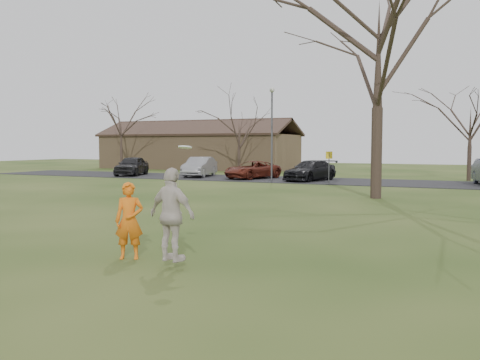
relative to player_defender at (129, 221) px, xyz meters
The scene contains 13 objects.
ground 1.21m from the player_defender, ahead, with size 120.00×120.00×0.00m, color #1E380F.
parking_strip 24.99m from the player_defender, 88.02° to the left, with size 62.00×6.50×0.04m, color black.
player_defender is the anchor object (origin of this frame).
car_0 30.35m from the player_defender, 126.21° to the left, with size 1.83×4.55×1.55m, color black.
car_1 28.07m from the player_defender, 115.65° to the left, with size 1.60×4.59×1.51m, color gray.
car_2 25.98m from the player_defender, 106.87° to the left, with size 2.11×4.57×1.27m, color maroon.
car_3 24.83m from the player_defender, 97.20° to the left, with size 1.94×4.76×1.38m, color black.
catching_play 1.44m from the player_defender, 17.04° to the right, with size 1.16×0.64×2.32m.
building 42.53m from the player_defender, 116.75° to the left, with size 20.60×8.50×5.14m.
lamp_post 23.25m from the player_defender, 102.88° to the left, with size 0.34×0.34×6.27m.
sign_yellow 22.00m from the player_defender, 92.96° to the left, with size 0.35×0.35×2.08m.
big_tree 16.43m from the player_defender, 79.16° to the left, with size 9.00×9.00×14.00m, color #352821, non-canonical shape.
small_tree_row 30.63m from the player_defender, 80.08° to the left, with size 55.00×5.90×8.50m.
Camera 1 is at (5.79, -8.88, 2.49)m, focal length 37.69 mm.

